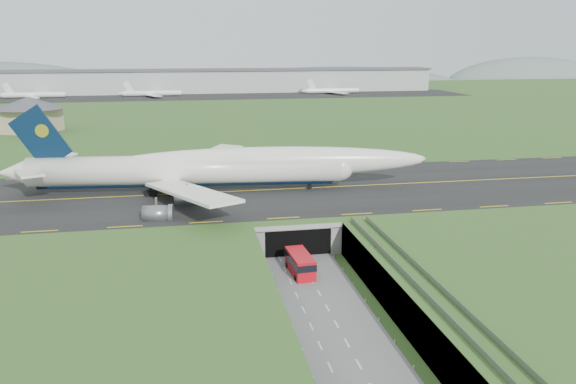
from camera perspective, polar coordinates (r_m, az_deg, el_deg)
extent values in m
plane|color=#366026|center=(94.01, 2.03, -8.32)|extent=(900.00, 900.00, 0.00)
cube|color=gray|center=(92.88, 2.05, -6.62)|extent=(800.00, 800.00, 6.00)
cube|color=slate|center=(87.29, 3.11, -10.15)|extent=(12.00, 75.00, 0.20)
cube|color=black|center=(122.84, -1.26, 0.23)|extent=(800.00, 44.00, 0.18)
cube|color=gray|center=(109.70, -0.08, -1.86)|extent=(16.00, 22.00, 1.00)
cube|color=gray|center=(109.46, -3.69, -3.30)|extent=(2.00, 22.00, 6.00)
cube|color=gray|center=(111.85, 3.45, -2.90)|extent=(2.00, 22.00, 6.00)
cube|color=black|center=(105.93, 0.41, -4.17)|extent=(12.00, 12.00, 5.00)
cube|color=#A8A8A3|center=(99.32, 1.07, -3.59)|extent=(17.00, 0.50, 0.80)
cube|color=#A8A8A3|center=(78.75, 12.97, -8.84)|extent=(3.00, 53.00, 0.50)
cube|color=gray|center=(77.93, 12.05, -8.44)|extent=(0.06, 53.00, 1.00)
cube|color=gray|center=(79.00, 13.95, -8.23)|extent=(0.06, 53.00, 1.00)
cylinder|color=#A8A8A3|center=(72.34, 15.86, -13.89)|extent=(0.90, 0.90, 5.60)
cylinder|color=#A8A8A3|center=(82.05, 12.16, -10.09)|extent=(0.90, 0.90, 5.60)
cylinder|color=#A8A8A3|center=(92.30, 9.32, -7.09)|extent=(0.90, 0.90, 5.60)
cylinder|color=white|center=(121.80, -10.20, 2.26)|extent=(66.19, 12.71, 6.20)
sphere|color=white|center=(123.07, 5.26, 2.56)|extent=(6.65, 6.65, 6.08)
cone|color=white|center=(130.25, -26.11, 1.78)|extent=(7.34, 6.54, 5.89)
ellipsoid|color=white|center=(121.10, -1.81, 3.09)|extent=(69.35, 12.54, 6.51)
ellipsoid|color=black|center=(122.75, 4.82, 2.91)|extent=(4.59, 3.13, 2.17)
cylinder|color=#081A32|center=(122.34, -10.15, 1.16)|extent=(62.56, 8.81, 2.61)
cube|color=white|center=(136.97, -8.80, 3.27)|extent=(22.46, 27.55, 2.61)
cube|color=white|center=(134.71, -22.79, 3.16)|extent=(9.55, 11.30, 0.99)
cube|color=white|center=(106.82, -9.89, 0.00)|extent=(18.14, 29.26, 2.61)
cube|color=white|center=(121.25, -24.83, 1.77)|extent=(8.08, 11.53, 0.99)
cube|color=#081A32|center=(126.82, -23.82, 5.07)|extent=(12.32, 1.80, 13.71)
cylinder|color=gold|center=(126.46, -23.68, 5.73)|extent=(2.77, 0.94, 2.71)
cylinder|color=slate|center=(131.55, -9.46, 1.44)|extent=(5.33, 3.68, 3.20)
cylinder|color=slate|center=(141.88, -10.99, 2.33)|extent=(5.33, 3.68, 3.20)
cylinder|color=slate|center=(113.77, -10.17, -0.68)|extent=(5.33, 3.68, 3.20)
cylinder|color=slate|center=(104.62, -13.17, -2.20)|extent=(5.33, 3.68, 3.20)
cylinder|color=black|center=(123.09, 2.19, 0.55)|extent=(1.11, 0.59, 1.07)
cube|color=black|center=(123.24, -12.13, 0.32)|extent=(6.46, 7.33, 1.36)
cube|color=red|center=(93.23, 1.24, -7.27)|extent=(3.68, 8.58, 3.36)
cube|color=black|center=(92.98, 1.24, -6.89)|extent=(3.75, 8.69, 1.12)
cube|color=black|center=(93.76, 1.23, -8.06)|extent=(3.42, 8.00, 0.56)
cylinder|color=black|center=(90.88, 0.81, -8.73)|extent=(0.46, 1.03, 1.01)
cylinder|color=black|center=(95.87, -0.06, -7.45)|extent=(0.46, 1.03, 1.01)
cylinder|color=black|center=(91.62, 2.59, -8.55)|extent=(0.46, 1.03, 1.01)
cylinder|color=black|center=(96.57, 1.63, -7.28)|extent=(0.46, 1.03, 1.01)
cube|color=tan|center=(225.34, -24.66, 6.62)|extent=(20.94, 20.94, 8.63)
cone|color=#4C4C51|center=(224.68, -24.84, 8.25)|extent=(30.71, 30.71, 4.32)
cube|color=#B2B2B2|center=(385.61, -7.78, 11.09)|extent=(300.00, 22.00, 15.00)
cube|color=#4C4C51|center=(385.24, -7.81, 12.20)|extent=(302.00, 24.00, 1.20)
cube|color=black|center=(356.27, -7.48, 9.62)|extent=(320.00, 50.00, 0.08)
cylinder|color=white|center=(371.10, -24.43, 8.97)|extent=(34.00, 3.20, 3.20)
cylinder|color=white|center=(361.08, -13.65, 9.73)|extent=(34.00, 3.20, 3.20)
cylinder|color=white|center=(373.08, 4.51, 10.24)|extent=(34.00, 3.20, 3.20)
ellipsoid|color=slate|center=(534.43, 4.71, 10.25)|extent=(260.00, 91.00, 44.00)
ellipsoid|color=slate|center=(617.41, 23.21, 9.73)|extent=(180.00, 63.00, 60.00)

